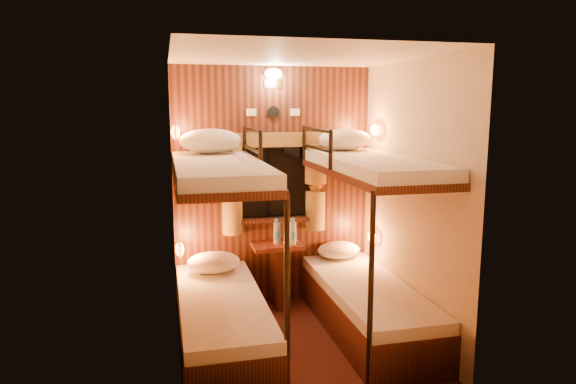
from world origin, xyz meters
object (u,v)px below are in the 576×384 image
object	(u,v)px
bunk_left	(221,284)
bottle_right	(293,233)
table	(277,267)
bottle_left	(277,233)
bunk_right	(368,272)

from	to	relation	value
bunk_left	bottle_right	distance (m)	1.09
table	bottle_left	world-z (taller)	bottle_left
bottle_right	bunk_right	bearing A→B (deg)	-54.97
bunk_right	bottle_right	world-z (taller)	bunk_right
table	bottle_left	size ratio (longest dim) A/B	2.51
bottle_left	bottle_right	world-z (taller)	bottle_right
bunk_left	bottle_right	bearing A→B (deg)	42.29
table	bunk_right	bearing A→B (deg)	-50.33
bunk_right	bottle_left	bearing A→B (deg)	130.02
table	bottle_left	xyz separation A→B (m)	(-0.00, -0.01, 0.35)
bunk_left	bottle_left	xyz separation A→B (m)	(0.64, 0.78, 0.20)
table	bottle_right	xyz separation A→B (m)	(0.14, -0.06, 0.35)
bunk_left	table	distance (m)	1.02
bunk_right	table	distance (m)	1.02
bunk_left	table	xyz separation A→B (m)	(0.65, 0.78, -0.14)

